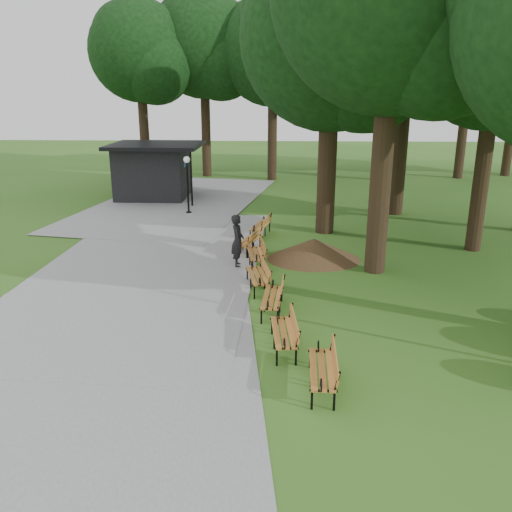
{
  "coord_description": "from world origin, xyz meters",
  "views": [
    {
      "loc": [
        0.65,
        -14.91,
        6.11
      ],
      "look_at": [
        0.05,
        0.85,
        1.1
      ],
      "focal_mm": 37.23,
      "sensor_mm": 36.0,
      "label": 1
    }
  ],
  "objects_px": {
    "person": "(238,241)",
    "lawn_tree_2": "(332,38)",
    "bench_6": "(260,226)",
    "lawn_tree_1": "(500,38)",
    "bench_3": "(258,276)",
    "dirt_mound": "(314,249)",
    "bench_5": "(248,241)",
    "bench_4": "(256,254)",
    "bench_2": "(272,298)",
    "bench_1": "(283,332)",
    "kiosk": "(152,171)",
    "bench_0": "(322,369)",
    "lawn_tree_4": "(410,17)",
    "lamp_post": "(187,172)"
  },
  "relations": [
    {
      "from": "kiosk",
      "to": "bench_2",
      "type": "height_order",
      "value": "kiosk"
    },
    {
      "from": "bench_2",
      "to": "bench_4",
      "type": "relative_size",
      "value": 1.0
    },
    {
      "from": "lawn_tree_1",
      "to": "bench_3",
      "type": "bearing_deg",
      "value": -150.99
    },
    {
      "from": "kiosk",
      "to": "lawn_tree_1",
      "type": "bearing_deg",
      "value": -32.36
    },
    {
      "from": "bench_2",
      "to": "lamp_post",
      "type": "bearing_deg",
      "value": -156.13
    },
    {
      "from": "bench_6",
      "to": "lawn_tree_1",
      "type": "distance_m",
      "value": 11.32
    },
    {
      "from": "kiosk",
      "to": "lawn_tree_2",
      "type": "xyz_separation_m",
      "value": [
        9.24,
        -7.22,
        6.42
      ]
    },
    {
      "from": "bench_2",
      "to": "bench_3",
      "type": "relative_size",
      "value": 1.0
    },
    {
      "from": "lawn_tree_1",
      "to": "lawn_tree_2",
      "type": "bearing_deg",
      "value": 156.19
    },
    {
      "from": "bench_4",
      "to": "bench_2",
      "type": "bearing_deg",
      "value": 1.1
    },
    {
      "from": "bench_0",
      "to": "bench_6",
      "type": "distance_m",
      "value": 12.21
    },
    {
      "from": "bench_5",
      "to": "kiosk",
      "type": "bearing_deg",
      "value": -134.24
    },
    {
      "from": "kiosk",
      "to": "lawn_tree_4",
      "type": "xyz_separation_m",
      "value": [
        13.11,
        -3.47,
        7.61
      ]
    },
    {
      "from": "lawn_tree_1",
      "to": "bench_5",
      "type": "bearing_deg",
      "value": -175.44
    },
    {
      "from": "bench_5",
      "to": "lawn_tree_2",
      "type": "bearing_deg",
      "value": 150.44
    },
    {
      "from": "person",
      "to": "bench_5",
      "type": "xyz_separation_m",
      "value": [
        0.28,
        1.71,
        -0.51
      ]
    },
    {
      "from": "bench_3",
      "to": "bench_5",
      "type": "distance_m",
      "value": 3.95
    },
    {
      "from": "kiosk",
      "to": "bench_0",
      "type": "xyz_separation_m",
      "value": [
        8.09,
        -20.1,
        -1.13
      ]
    },
    {
      "from": "lamp_post",
      "to": "bench_5",
      "type": "bearing_deg",
      "value": -62.67
    },
    {
      "from": "person",
      "to": "lawn_tree_1",
      "type": "height_order",
      "value": "lawn_tree_1"
    },
    {
      "from": "dirt_mound",
      "to": "bench_5",
      "type": "distance_m",
      "value": 2.6
    },
    {
      "from": "kiosk",
      "to": "person",
      "type": "bearing_deg",
      "value": -63.87
    },
    {
      "from": "person",
      "to": "lawn_tree_2",
      "type": "bearing_deg",
      "value": -41.08
    },
    {
      "from": "lamp_post",
      "to": "bench_3",
      "type": "height_order",
      "value": "lamp_post"
    },
    {
      "from": "bench_2",
      "to": "bench_0",
      "type": "bearing_deg",
      "value": 19.66
    },
    {
      "from": "lawn_tree_1",
      "to": "lawn_tree_4",
      "type": "bearing_deg",
      "value": 105.76
    },
    {
      "from": "bench_1",
      "to": "kiosk",
      "type": "bearing_deg",
      "value": -162.72
    },
    {
      "from": "bench_0",
      "to": "bench_1",
      "type": "distance_m",
      "value": 1.91
    },
    {
      "from": "lamp_post",
      "to": "lawn_tree_1",
      "type": "bearing_deg",
      "value": -25.49
    },
    {
      "from": "dirt_mound",
      "to": "bench_2",
      "type": "distance_m",
      "value": 5.16
    },
    {
      "from": "bench_1",
      "to": "bench_6",
      "type": "height_order",
      "value": "same"
    },
    {
      "from": "bench_5",
      "to": "bench_6",
      "type": "relative_size",
      "value": 1.0
    },
    {
      "from": "kiosk",
      "to": "dirt_mound",
      "type": "relative_size",
      "value": 1.71
    },
    {
      "from": "bench_4",
      "to": "bench_6",
      "type": "relative_size",
      "value": 1.0
    },
    {
      "from": "dirt_mound",
      "to": "bench_3",
      "type": "bearing_deg",
      "value": -122.33
    },
    {
      "from": "bench_5",
      "to": "lawn_tree_1",
      "type": "bearing_deg",
      "value": 110.24
    },
    {
      "from": "bench_3",
      "to": "lawn_tree_1",
      "type": "distance_m",
      "value": 12.04
    },
    {
      "from": "bench_2",
      "to": "lawn_tree_4",
      "type": "distance_m",
      "value": 16.55
    },
    {
      "from": "person",
      "to": "bench_5",
      "type": "relative_size",
      "value": 1.0
    },
    {
      "from": "bench_3",
      "to": "lawn_tree_2",
      "type": "xyz_separation_m",
      "value": [
        2.71,
        7.11,
        7.54
      ]
    },
    {
      "from": "person",
      "to": "dirt_mound",
      "type": "bearing_deg",
      "value": -77.21
    },
    {
      "from": "dirt_mound",
      "to": "lawn_tree_1",
      "type": "relative_size",
      "value": 0.26
    },
    {
      "from": "person",
      "to": "lawn_tree_4",
      "type": "bearing_deg",
      "value": -45.96
    },
    {
      "from": "bench_5",
      "to": "dirt_mound",
      "type": "bearing_deg",
      "value": 88.02
    },
    {
      "from": "dirt_mound",
      "to": "bench_2",
      "type": "bearing_deg",
      "value": -106.94
    },
    {
      "from": "dirt_mound",
      "to": "kiosk",
      "type": "bearing_deg",
      "value": 127.23
    },
    {
      "from": "kiosk",
      "to": "lawn_tree_1",
      "type": "relative_size",
      "value": 0.45
    },
    {
      "from": "bench_2",
      "to": "bench_6",
      "type": "height_order",
      "value": "same"
    },
    {
      "from": "dirt_mound",
      "to": "bench_2",
      "type": "relative_size",
      "value": 1.54
    },
    {
      "from": "lawn_tree_1",
      "to": "bench_6",
      "type": "bearing_deg",
      "value": 168.63
    }
  ]
}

